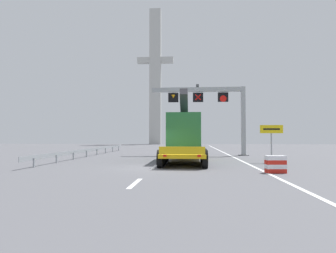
{
  "coord_description": "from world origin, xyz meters",
  "views": [
    {
      "loc": [
        2.21,
        -17.69,
        1.9
      ],
      "look_at": [
        0.26,
        8.1,
        2.79
      ],
      "focal_mm": 31.13,
      "sensor_mm": 36.0,
      "label": 1
    }
  ],
  "objects_px": {
    "overhead_lane_gantry": "(212,101)",
    "bridge_pylon_distant": "(155,75)",
    "heavy_haul_truck_yellow": "(185,135)",
    "crash_barrier_striped": "(275,164)",
    "exit_sign_yellow": "(271,134)"
  },
  "relations": [
    {
      "from": "overhead_lane_gantry",
      "to": "heavy_haul_truck_yellow",
      "type": "relative_size",
      "value": 0.69
    },
    {
      "from": "heavy_haul_truck_yellow",
      "to": "crash_barrier_striped",
      "type": "height_order",
      "value": "heavy_haul_truck_yellow"
    },
    {
      "from": "heavy_haul_truck_yellow",
      "to": "bridge_pylon_distant",
      "type": "relative_size",
      "value": 0.42
    },
    {
      "from": "crash_barrier_striped",
      "to": "bridge_pylon_distant",
      "type": "bearing_deg",
      "value": 103.07
    },
    {
      "from": "overhead_lane_gantry",
      "to": "heavy_haul_truck_yellow",
      "type": "distance_m",
      "value": 6.47
    },
    {
      "from": "crash_barrier_striped",
      "to": "heavy_haul_truck_yellow",
      "type": "bearing_deg",
      "value": 117.49
    },
    {
      "from": "overhead_lane_gantry",
      "to": "bridge_pylon_distant",
      "type": "height_order",
      "value": "bridge_pylon_distant"
    },
    {
      "from": "exit_sign_yellow",
      "to": "bridge_pylon_distant",
      "type": "distance_m",
      "value": 54.18
    },
    {
      "from": "exit_sign_yellow",
      "to": "crash_barrier_striped",
      "type": "bearing_deg",
      "value": -103.65
    },
    {
      "from": "exit_sign_yellow",
      "to": "crash_barrier_striped",
      "type": "relative_size",
      "value": 2.61
    },
    {
      "from": "heavy_haul_truck_yellow",
      "to": "crash_barrier_striped",
      "type": "distance_m",
      "value": 10.61
    },
    {
      "from": "overhead_lane_gantry",
      "to": "crash_barrier_striped",
      "type": "height_order",
      "value": "overhead_lane_gantry"
    },
    {
      "from": "overhead_lane_gantry",
      "to": "exit_sign_yellow",
      "type": "distance_m",
      "value": 9.45
    },
    {
      "from": "bridge_pylon_distant",
      "to": "crash_barrier_striped",
      "type": "bearing_deg",
      "value": -76.93
    },
    {
      "from": "bridge_pylon_distant",
      "to": "overhead_lane_gantry",
      "type": "bearing_deg",
      "value": -75.59
    }
  ]
}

